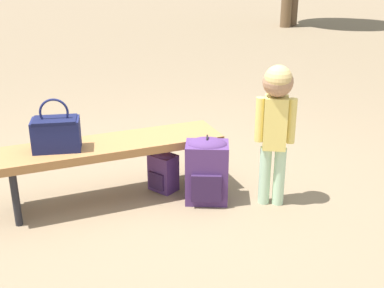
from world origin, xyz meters
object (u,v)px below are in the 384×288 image
at_px(child_standing, 276,114).
at_px(backpack_small, 163,170).
at_px(backpack_large, 207,168).
at_px(park_bench, 112,149).
at_px(handbag, 56,133).

bearing_deg(child_standing, backpack_small, 159.11).
relative_size(backpack_large, backpack_small, 1.55).
xyz_separation_m(park_bench, child_standing, (1.14, -0.20, 0.30)).
relative_size(child_standing, backpack_small, 3.08).
bearing_deg(park_bench, child_standing, -9.73).
height_order(park_bench, backpack_small, park_bench).
relative_size(park_bench, child_standing, 1.60).
bearing_deg(backpack_small, handbag, -163.95).
distance_m(park_bench, child_standing, 1.19).
bearing_deg(child_standing, park_bench, 170.27).
distance_m(child_standing, backpack_large, 0.64).
height_order(park_bench, child_standing, child_standing).
bearing_deg(backpack_small, park_bench, -164.88).
bearing_deg(handbag, park_bench, 16.98).
xyz_separation_m(park_bench, backpack_small, (0.37, 0.10, -0.23)).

